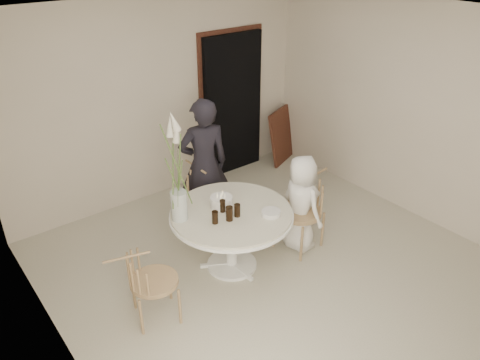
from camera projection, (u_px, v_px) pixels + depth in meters
ground at (270, 264)px, 5.34m from camera, size 4.50×4.50×0.00m
room_shell at (275, 133)px, 4.57m from camera, size 4.50×4.50×4.50m
doorway at (233, 105)px, 6.98m from camera, size 1.00×0.10×2.10m
door_trim at (231, 101)px, 6.98m from camera, size 1.12×0.03×2.22m
table at (231, 220)px, 5.03m from camera, size 1.33×1.33×0.73m
picture_frame at (281, 136)px, 7.54m from camera, size 0.67×0.42×0.86m
chair_far at (202, 190)px, 5.76m from camera, size 0.48×0.51×0.84m
chair_right at (307, 201)px, 5.46m from camera, size 0.57×0.54×0.89m
chair_left at (142, 277)px, 4.35m from camera, size 0.55×0.53×0.80m
girl at (204, 164)px, 5.70m from camera, size 0.71×0.57×1.68m
boy at (301, 204)px, 5.38m from camera, size 0.40×0.59×1.18m
birthday_cake at (221, 202)px, 5.03m from camera, size 0.24×0.24×0.17m
cola_tumbler_a at (229, 214)px, 4.78m from camera, size 0.10×0.10×0.16m
cola_tumbler_b at (237, 210)px, 4.85m from camera, size 0.07×0.07×0.14m
cola_tumbler_c at (215, 217)px, 4.74m from camera, size 0.08×0.08×0.14m
cola_tumbler_d at (223, 206)px, 4.94m from camera, size 0.08×0.08×0.14m
plate_stack at (271, 213)px, 4.90m from camera, size 0.24×0.24×0.05m
flower_vase at (177, 183)px, 4.65m from camera, size 0.17×0.17×1.19m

